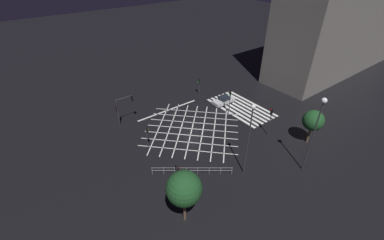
% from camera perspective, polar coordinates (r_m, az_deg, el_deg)
% --- Properties ---
extents(ground_plane, '(200.00, 200.00, 0.00)m').
position_cam_1_polar(ground_plane, '(38.76, 0.00, -1.94)').
color(ground_plane, black).
extents(road_markings, '(16.91, 21.92, 0.01)m').
position_cam_1_polar(road_markings, '(42.19, 6.19, 1.08)').
color(road_markings, silver).
rests_on(road_markings, ground_plane).
extents(office_building, '(10.06, 40.40, 28.25)m').
position_cam_1_polar(office_building, '(65.66, 32.48, 21.50)').
color(office_building, slate).
rests_on(office_building, ground_plane).
extents(traffic_light_median_north, '(0.36, 0.39, 3.63)m').
position_cam_1_polar(traffic_light_median_north, '(33.99, -9.93, -2.86)').
color(traffic_light_median_north, '#2D2D30').
rests_on(traffic_light_median_north, ground_plane).
extents(traffic_light_median_south, '(0.36, 0.39, 4.24)m').
position_cam_1_polar(traffic_light_median_south, '(41.52, 8.42, 5.17)').
color(traffic_light_median_south, '#2D2D30').
rests_on(traffic_light_median_south, ground_plane).
extents(traffic_light_ne_main, '(0.39, 0.36, 3.52)m').
position_cam_1_polar(traffic_light_ne_main, '(39.82, -16.21, 1.96)').
color(traffic_light_ne_main, '#2D2D30').
rests_on(traffic_light_ne_main, ground_plane).
extents(traffic_light_nw_cross, '(0.36, 0.39, 3.24)m').
position_cam_1_polar(traffic_light_nw_cross, '(28.36, -3.18, -11.83)').
color(traffic_light_nw_cross, '#2D2D30').
rests_on(traffic_light_nw_cross, ground_plane).
extents(traffic_light_ne_cross, '(0.36, 2.80, 4.60)m').
position_cam_1_polar(traffic_light_ne_cross, '(39.55, -14.55, 3.47)').
color(traffic_light_ne_cross, '#2D2D30').
rests_on(traffic_light_ne_cross, ground_plane).
extents(traffic_light_sw_cross, '(0.36, 0.39, 4.55)m').
position_cam_1_polar(traffic_light_sw_cross, '(37.34, 17.08, 0.84)').
color(traffic_light_sw_cross, '#2D2D30').
rests_on(traffic_light_sw_cross, ground_plane).
extents(traffic_light_nw_main, '(0.39, 0.36, 3.49)m').
position_cam_1_polar(traffic_light_nw_main, '(28.39, -3.35, -11.26)').
color(traffic_light_nw_main, '#2D2D30').
rests_on(traffic_light_nw_main, ground_plane).
extents(traffic_light_se_cross, '(0.36, 0.39, 3.33)m').
position_cam_1_polar(traffic_light_se_cross, '(47.20, 1.51, 8.27)').
color(traffic_light_se_cross, '#2D2D30').
rests_on(traffic_light_se_cross, ground_plane).
extents(street_lamp_east, '(0.51, 0.51, 9.45)m').
position_cam_1_polar(street_lamp_east, '(28.27, 12.75, -1.84)').
color(street_lamp_east, '#2D2D30').
rests_on(street_lamp_east, ground_plane).
extents(street_lamp_west, '(0.61, 0.61, 9.95)m').
position_cam_1_polar(street_lamp_west, '(30.64, 26.28, 0.30)').
color(street_lamp_west, '#2D2D30').
rests_on(street_lamp_west, ground_plane).
extents(street_tree_near, '(2.82, 2.82, 5.05)m').
position_cam_1_polar(street_tree_near, '(37.68, 25.33, -0.12)').
color(street_tree_near, brown).
rests_on(street_tree_near, ground_plane).
extents(street_tree_far, '(3.38, 3.38, 6.14)m').
position_cam_1_polar(street_tree_far, '(24.08, -1.79, -15.00)').
color(street_tree_far, brown).
rests_on(street_tree_far, ground_plane).
extents(waiting_car, '(1.71, 4.12, 1.33)m').
position_cam_1_polar(waiting_car, '(45.28, 7.05, 4.36)').
color(waiting_car, '#B7BABC').
rests_on(waiting_car, ground_plane).
extents(pedestrian_railing, '(5.78, 7.68, 1.05)m').
position_cam_1_polar(pedestrian_railing, '(31.08, 0.00, -11.03)').
color(pedestrian_railing, '#9EA0A5').
rests_on(pedestrian_railing, ground_plane).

